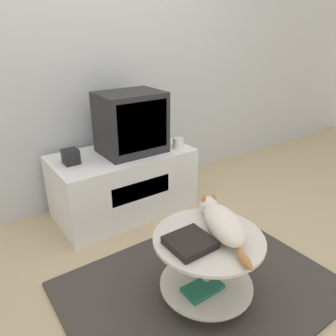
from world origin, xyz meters
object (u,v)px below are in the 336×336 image
Objects in this scene: cat at (222,222)px; dvd_box at (190,242)px; tv at (131,123)px; speaker at (71,157)px.

dvd_box is at bearing 109.76° from cat.
speaker is (-0.49, 0.03, -0.18)m from tv.
cat reaches higher than dvd_box.
cat is (0.21, -0.00, 0.04)m from dvd_box.
dvd_box is (-0.32, -1.14, -0.30)m from tv.
cat is at bearing -95.52° from tv.
tv is at bearing 74.30° from dvd_box.
dvd_box is 0.21m from cat.
cat is (-0.11, -1.14, -0.26)m from tv.
speaker reaches higher than dvd_box.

